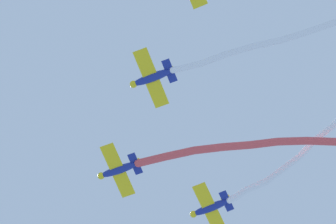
% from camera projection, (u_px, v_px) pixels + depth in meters
% --- Properties ---
extents(airplane_lead, '(6.85, 5.44, 1.77)m').
position_uv_depth(airplane_lead, '(118.00, 170.00, 81.36)').
color(airplane_lead, navy).
extents(smoke_trail_lead, '(7.24, 23.45, 2.14)m').
position_uv_depth(smoke_trail_lead, '(237.00, 148.00, 80.94)').
color(smoke_trail_lead, '#DB4C4C').
extents(airplane_left_wing, '(6.84, 5.44, 1.77)m').
position_uv_depth(airplane_left_wing, '(152.00, 78.00, 77.27)').
color(airplane_left_wing, navy).
extents(smoke_trail_left_wing, '(12.11, 21.68, 2.60)m').
position_uv_depth(smoke_trail_left_wing, '(279.00, 40.00, 74.68)').
color(smoke_trail_left_wing, white).
extents(airplane_right_wing, '(6.72, 5.56, 1.77)m').
position_uv_depth(airplane_right_wing, '(210.00, 208.00, 83.50)').
color(airplane_right_wing, navy).
extents(smoke_trail_right_wing, '(20.10, 15.89, 5.00)m').
position_uv_depth(smoke_trail_right_wing, '(313.00, 137.00, 82.48)').
color(smoke_trail_right_wing, white).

